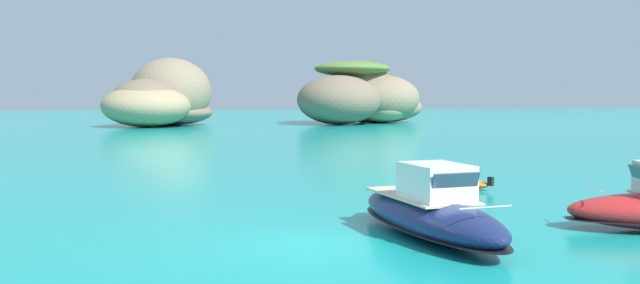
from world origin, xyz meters
TOP-DOWN VIEW (x-y plane):
  - ground_plane at (0.00, 0.00)m, footprint 400.00×400.00m
  - islet_large at (27.09, 75.93)m, footprint 23.41×21.52m
  - islet_small at (-3.44, 73.10)m, footprint 18.98×22.57m
  - motorboat_navy at (3.34, 0.13)m, footprint 2.64×6.96m
  - dinghy_tender at (8.51, 8.46)m, footprint 2.27×2.80m

SIDE VIEW (x-z plane):
  - ground_plane at x=0.00m, z-range 0.00..0.00m
  - dinghy_tender at x=8.51m, z-range -0.07..0.51m
  - motorboat_navy at x=3.34m, z-range -0.33..1.68m
  - islet_small at x=-3.44m, z-range -1.27..8.09m
  - islet_large at x=27.09m, z-range -0.92..8.61m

